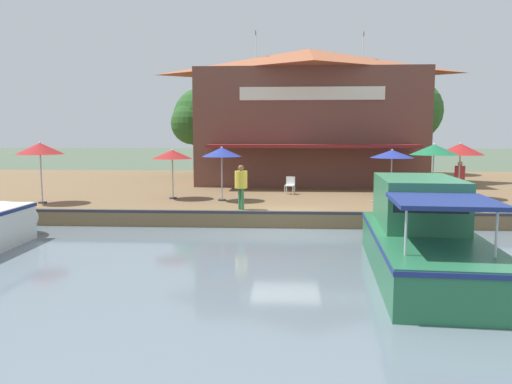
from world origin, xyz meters
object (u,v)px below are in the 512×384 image
patio_umbrella_mid_patio_left (460,149)px  patio_umbrella_mid_patio_right (222,152)px  patio_umbrella_near_quay_edge (40,149)px  person_mid_patio (241,182)px  cafe_chair_beside_entrance (384,194)px  waterfront_restaurant (308,115)px  person_at_quay_edge (460,175)px  tree_downstream_bank (200,119)px  patio_umbrella_by_entrance (392,154)px  cafe_chair_mid_patio (290,184)px  patio_umbrella_back_row (434,150)px  cafe_chair_back_row_seat (415,197)px  patio_umbrella_far_corner (172,154)px  tree_upstream_bank (410,112)px  motorboat_nearest_quay (419,234)px

patio_umbrella_mid_patio_left → patio_umbrella_mid_patio_right: bearing=-82.7°
patio_umbrella_near_quay_edge → person_mid_patio: patio_umbrella_near_quay_edge is taller
cafe_chair_beside_entrance → patio_umbrella_near_quay_edge: bearing=-89.6°
person_mid_patio → patio_umbrella_near_quay_edge: bearing=-98.8°
waterfront_restaurant → person_at_quay_edge: (7.22, 6.77, -3.04)m
tree_downstream_bank → person_at_quay_edge: bearing=50.1°
patio_umbrella_by_entrance → cafe_chair_beside_entrance: bearing=-16.4°
cafe_chair_mid_patio → person_at_quay_edge: (0.55, 7.91, 0.56)m
waterfront_restaurant → person_at_quay_edge: waterfront_restaurant is taller
patio_umbrella_by_entrance → tree_downstream_bank: size_ratio=0.35×
patio_umbrella_back_row → cafe_chair_back_row_seat: patio_umbrella_back_row is taller
patio_umbrella_by_entrance → patio_umbrella_back_row: bearing=10.0°
patio_umbrella_far_corner → patio_umbrella_back_row: (2.41, 10.85, 0.30)m
patio_umbrella_by_entrance → cafe_chair_beside_entrance: (3.46, -1.01, -1.50)m
waterfront_restaurant → patio_umbrella_back_row: (11.18, 4.39, -1.77)m
patio_umbrella_back_row → cafe_chair_beside_entrance: patio_umbrella_back_row is taller
patio_umbrella_mid_patio_right → person_mid_patio: patio_umbrella_mid_patio_right is taller
cafe_chair_mid_patio → cafe_chair_beside_entrance: size_ratio=1.00×
tree_upstream_bank → patio_umbrella_by_entrance: bearing=-16.7°
waterfront_restaurant → cafe_chair_back_row_seat: 12.55m
patio_umbrella_mid_patio_left → tree_upstream_bank: bearing=175.6°
person_at_quay_edge → cafe_chair_beside_entrance: bearing=-51.7°
patio_umbrella_back_row → motorboat_nearest_quay: bearing=-18.5°
cafe_chair_back_row_seat → person_mid_patio: bearing=-86.1°
person_at_quay_edge → motorboat_nearest_quay: bearing=-23.4°
patio_umbrella_mid_patio_left → person_mid_patio: patio_umbrella_mid_patio_left is taller
patio_umbrella_far_corner → cafe_chair_back_row_seat: (2.69, 10.10, -1.53)m
patio_umbrella_by_entrance → patio_umbrella_back_row: patio_umbrella_back_row is taller
patio_umbrella_near_quay_edge → motorboat_nearest_quay: patio_umbrella_near_quay_edge is taller
cafe_chair_back_row_seat → tree_upstream_bank: size_ratio=0.12×
patio_umbrella_mid_patio_right → person_at_quay_edge: patio_umbrella_mid_patio_right is taller
person_at_quay_edge → motorboat_nearest_quay: 11.78m
patio_umbrella_mid_patio_left → cafe_chair_beside_entrance: size_ratio=2.99×
person_mid_patio → waterfront_restaurant: bearing=165.5°
tree_upstream_bank → patio_umbrella_mid_patio_right: bearing=-37.3°
cafe_chair_mid_patio → patio_umbrella_near_quay_edge: bearing=-69.6°
patio_umbrella_mid_patio_right → person_mid_patio: size_ratio=1.37×
waterfront_restaurant → person_mid_patio: bearing=-14.5°
person_mid_patio → tree_downstream_bank: (-16.61, -4.39, 2.91)m
waterfront_restaurant → patio_umbrella_mid_patio_left: size_ratio=5.32×
patio_umbrella_near_quay_edge → tree_upstream_bank: tree_upstream_bank is taller
motorboat_nearest_quay → cafe_chair_back_row_seat: bearing=166.8°
patio_umbrella_by_entrance → patio_umbrella_near_quay_edge: bearing=-76.9°
patio_umbrella_mid_patio_right → patio_umbrella_back_row: bearing=77.7°
waterfront_restaurant → patio_umbrella_back_row: size_ratio=5.27×
patio_umbrella_mid_patio_right → cafe_chair_mid_patio: patio_umbrella_mid_patio_right is taller
patio_umbrella_mid_patio_left → cafe_chair_back_row_seat: (3.51, -2.86, -1.76)m
cafe_chair_mid_patio → person_at_quay_edge: size_ratio=0.51×
patio_umbrella_near_quay_edge → cafe_chair_mid_patio: (-3.91, 10.52, -1.83)m
tree_downstream_bank → patio_umbrella_mid_patio_left: bearing=47.8°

